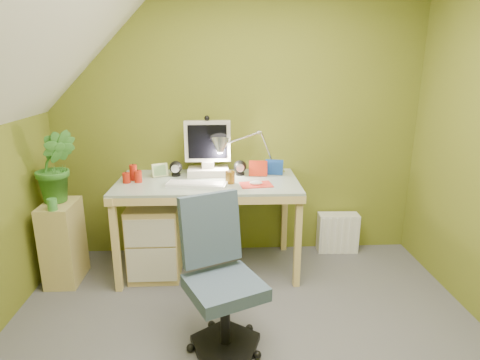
{
  "coord_description": "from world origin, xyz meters",
  "views": [
    {
      "loc": [
        -0.14,
        -1.89,
        1.69
      ],
      "look_at": [
        0.0,
        1.0,
        0.85
      ],
      "focal_mm": 30.0,
      "sensor_mm": 36.0,
      "label": 1
    }
  ],
  "objects_px": {
    "desk_lamp": "(261,142)",
    "task_chair": "(225,287)",
    "monitor": "(208,147)",
    "radiator": "(338,233)",
    "potted_plant": "(56,166)",
    "desk": "(209,225)",
    "side_ledge": "(63,242)"
  },
  "relations": [
    {
      "from": "task_chair",
      "to": "radiator",
      "type": "relative_size",
      "value": 2.32
    },
    {
      "from": "monitor",
      "to": "desk_lamp",
      "type": "xyz_separation_m",
      "value": [
        0.45,
        0.0,
        0.03
      ]
    },
    {
      "from": "monitor",
      "to": "task_chair",
      "type": "relative_size",
      "value": 0.57
    },
    {
      "from": "desk_lamp",
      "to": "task_chair",
      "type": "relative_size",
      "value": 0.65
    },
    {
      "from": "desk_lamp",
      "to": "radiator",
      "type": "relative_size",
      "value": 1.51
    },
    {
      "from": "desk",
      "to": "potted_plant",
      "type": "relative_size",
      "value": 2.57
    },
    {
      "from": "task_chair",
      "to": "desk",
      "type": "bearing_deg",
      "value": 72.17
    },
    {
      "from": "monitor",
      "to": "potted_plant",
      "type": "height_order",
      "value": "monitor"
    },
    {
      "from": "desk_lamp",
      "to": "side_ledge",
      "type": "xyz_separation_m",
      "value": [
        -1.6,
        -0.32,
        -0.73
      ]
    },
    {
      "from": "side_ledge",
      "to": "potted_plant",
      "type": "height_order",
      "value": "potted_plant"
    },
    {
      "from": "desk",
      "to": "task_chair",
      "type": "distance_m",
      "value": 1.03
    },
    {
      "from": "desk",
      "to": "radiator",
      "type": "xyz_separation_m",
      "value": [
        1.18,
        0.27,
        -0.21
      ]
    },
    {
      "from": "monitor",
      "to": "radiator",
      "type": "distance_m",
      "value": 1.45
    },
    {
      "from": "desk",
      "to": "monitor",
      "type": "height_order",
      "value": "monitor"
    },
    {
      "from": "desk_lamp",
      "to": "potted_plant",
      "type": "xyz_separation_m",
      "value": [
        -1.6,
        -0.27,
        -0.12
      ]
    },
    {
      "from": "desk",
      "to": "desk_lamp",
      "type": "relative_size",
      "value": 2.66
    },
    {
      "from": "desk",
      "to": "desk_lamp",
      "type": "bearing_deg",
      "value": 22.52
    },
    {
      "from": "task_chair",
      "to": "radiator",
      "type": "bearing_deg",
      "value": 25.9
    },
    {
      "from": "potted_plant",
      "to": "radiator",
      "type": "height_order",
      "value": "potted_plant"
    },
    {
      "from": "desk_lamp",
      "to": "potted_plant",
      "type": "relative_size",
      "value": 0.97
    },
    {
      "from": "monitor",
      "to": "task_chair",
      "type": "distance_m",
      "value": 1.35
    },
    {
      "from": "side_ledge",
      "to": "desk",
      "type": "bearing_deg",
      "value": 6.89
    },
    {
      "from": "radiator",
      "to": "potted_plant",
      "type": "bearing_deg",
      "value": -169.09
    },
    {
      "from": "side_ledge",
      "to": "radiator",
      "type": "relative_size",
      "value": 1.8
    },
    {
      "from": "desk",
      "to": "task_chair",
      "type": "relative_size",
      "value": 1.73
    },
    {
      "from": "monitor",
      "to": "radiator",
      "type": "bearing_deg",
      "value": 3.67
    },
    {
      "from": "side_ledge",
      "to": "task_chair",
      "type": "xyz_separation_m",
      "value": [
        1.27,
        -0.88,
        0.1
      ]
    },
    {
      "from": "desk_lamp",
      "to": "radiator",
      "type": "bearing_deg",
      "value": 0.78
    },
    {
      "from": "desk_lamp",
      "to": "potted_plant",
      "type": "height_order",
      "value": "desk_lamp"
    },
    {
      "from": "desk_lamp",
      "to": "monitor",
      "type": "bearing_deg",
      "value": 173.8
    },
    {
      "from": "desk",
      "to": "monitor",
      "type": "relative_size",
      "value": 3.04
    },
    {
      "from": "potted_plant",
      "to": "side_ledge",
      "type": "bearing_deg",
      "value": -90.0
    }
  ]
}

